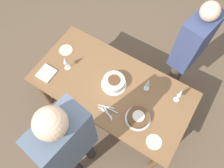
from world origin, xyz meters
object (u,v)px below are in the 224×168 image
wine_glass_extra (65,61)px  person_cutting (70,144)px  wine_glass_near (148,83)px  cake_center_white (114,82)px  cake_front_chocolate (138,117)px  wine_glass_far (180,93)px  person_watching (190,49)px

wine_glass_extra → person_cutting: 0.93m
wine_glass_near → wine_glass_extra: bearing=-164.4°
wine_glass_extra → person_cutting: bearing=-47.8°
cake_center_white → cake_front_chocolate: (0.40, -0.20, -0.01)m
cake_front_chocolate → wine_glass_far: bearing=58.6°
wine_glass_near → person_cutting: size_ratio=0.11×
wine_glass_near → wine_glass_extra: wine_glass_extra is taller
cake_center_white → person_watching: 0.87m
cake_front_chocolate → person_cutting: (-0.33, -0.58, 0.30)m
cake_front_chocolate → person_watching: (0.10, 0.90, 0.15)m
wine_glass_near → wine_glass_extra: size_ratio=0.99×
cake_front_chocolate → person_cutting: size_ratio=0.14×
cake_front_chocolate → person_cutting: person_cutting is taller
wine_glass_near → person_watching: 0.59m
cake_front_chocolate → wine_glass_near: size_ratio=1.28×
cake_center_white → cake_front_chocolate: 0.44m
cake_front_chocolate → wine_glass_extra: 0.95m
person_cutting → cake_center_white: bearing=13.4°
cake_center_white → wine_glass_near: 0.36m
cake_center_white → wine_glass_extra: bearing=-169.8°
cake_front_chocolate → cake_center_white: bearing=153.9°
person_watching → cake_center_white: bearing=-24.6°
wine_glass_far → person_cutting: 1.13m
cake_front_chocolate → wine_glass_near: bearing=103.9°
cake_front_chocolate → wine_glass_near: wine_glass_near is taller
cake_center_white → cake_front_chocolate: size_ratio=1.06×
person_cutting → cake_front_chocolate: bearing=-21.3°
wine_glass_extra → cake_front_chocolate: bearing=-5.9°
cake_center_white → wine_glass_extra: (-0.54, -0.10, 0.09)m
cake_center_white → wine_glass_near: size_ratio=1.36×
cake_front_chocolate → wine_glass_far: size_ratio=1.08×
cake_center_white → person_watching: size_ratio=0.17×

